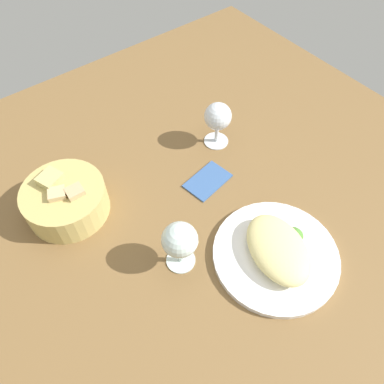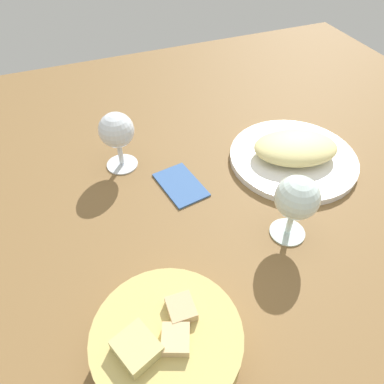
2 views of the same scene
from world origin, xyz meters
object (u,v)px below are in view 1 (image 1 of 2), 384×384
Objects in this scene: plate at (276,255)px; bread_basket at (66,200)px; wine_glass_far at (180,241)px; wine_glass_near at (218,118)px; folded_napkin at (208,180)px.

bread_basket is at bearing 37.61° from plate.
bread_basket is at bearing 25.78° from wine_glass_far.
plate is 36.52cm from wine_glass_near.
bread_basket is 1.67× the size of folded_napkin.
plate is at bearing 160.57° from wine_glass_near.
wine_glass_far reaches higher than plate.
plate is at bearing 76.65° from folded_napkin.
bread_basket is 1.49× the size of wine_glass_far.
wine_glass_near is (-3.75, -40.76, 4.24)cm from bread_basket.
wine_glass_far reaches higher than wine_glass_near.
wine_glass_near is at bearing -148.11° from folded_napkin.
bread_basket is 29.22cm from wine_glass_far.
plate is 24.60cm from folded_napkin.
wine_glass_far is at bearing 26.55° from folded_napkin.
folded_napkin is at bearing -113.01° from bread_basket.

